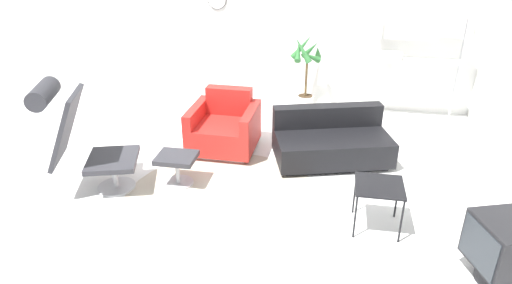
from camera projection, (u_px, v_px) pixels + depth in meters
name	position (u px, v px, depth m)	size (l,w,h in m)	color
ground_plane	(222.00, 188.00, 5.37)	(12.00, 12.00, 0.00)	white
wall_back	(264.00, 20.00, 7.38)	(12.00, 0.09, 2.80)	silver
round_rug	(224.00, 199.00, 5.15)	(2.27, 2.27, 0.01)	#BCB29E
lounge_chair	(75.00, 129.00, 5.01)	(1.11, 0.85, 1.30)	#BCBCC1
ottoman	(177.00, 163.00, 5.33)	(0.45, 0.38, 0.38)	#BCBCC1
armchair_red	(224.00, 129.00, 6.19)	(0.89, 0.86, 0.79)	silver
couch_low	(331.00, 142.00, 5.92)	(1.62, 1.19, 0.66)	black
side_table	(379.00, 189.00, 4.49)	(0.47, 0.47, 0.49)	black
crt_television	(505.00, 249.00, 3.83)	(0.63, 0.65, 0.61)	black
potted_plant	(306.00, 77.00, 7.24)	(0.52, 0.54, 1.26)	silver
shelf_unit	(422.00, 34.00, 6.72)	(1.39, 0.28, 1.91)	#BCBCC1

